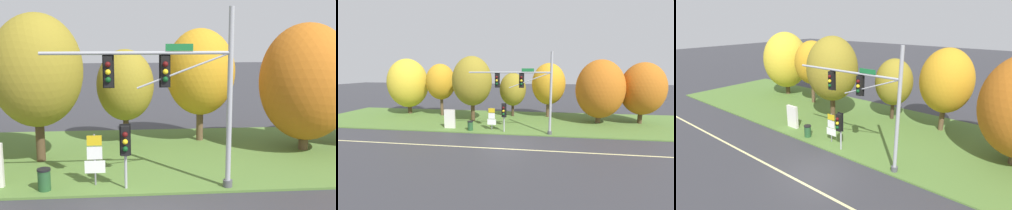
# 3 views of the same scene
# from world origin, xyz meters

# --- Properties ---
(grass_verge) EXTENTS (48.00, 11.50, 0.10)m
(grass_verge) POSITION_xyz_m (0.00, 8.25, 0.05)
(grass_verge) COLOR #517533
(grass_verge) RESTS_ON ground
(traffic_signal_mast) EXTENTS (7.77, 0.49, 7.48)m
(traffic_signal_mast) POSITION_xyz_m (1.71, 2.98, 4.45)
(traffic_signal_mast) COLOR #9EA0A5
(traffic_signal_mast) RESTS_ON grass_verge
(pedestrian_signal_near_kerb) EXTENTS (0.46, 0.55, 2.77)m
(pedestrian_signal_near_kerb) POSITION_xyz_m (-0.51, 3.01, 2.06)
(pedestrian_signal_near_kerb) COLOR #9EA0A5
(pedestrian_signal_near_kerb) RESTS_ON grass_verge
(route_sign_post) EXTENTS (0.87, 0.08, 2.23)m
(route_sign_post) POSITION_xyz_m (-1.82, 3.68, 1.33)
(route_sign_post) COLOR slate
(route_sign_post) RESTS_ON grass_verge
(tree_behind_signpost) EXTENTS (4.51, 4.51, 7.44)m
(tree_behind_signpost) POSITION_xyz_m (-4.86, 7.46, 4.70)
(tree_behind_signpost) COLOR #4C3823
(tree_behind_signpost) RESTS_ON grass_verge
(tree_mid_verge) EXTENTS (3.35, 3.35, 5.53)m
(tree_mid_verge) POSITION_xyz_m (-0.57, 10.83, 3.52)
(tree_mid_verge) COLOR #423021
(tree_mid_verge) RESTS_ON grass_verge
(tree_tall_centre) EXTENTS (4.11, 4.11, 6.73)m
(tree_tall_centre) POSITION_xyz_m (3.88, 10.96, 4.24)
(tree_tall_centre) COLOR brown
(tree_tall_centre) RESTS_ON grass_verge
(tree_right_far) EXTENTS (5.13, 5.13, 7.01)m
(tree_right_far) POSITION_xyz_m (9.33, 8.36, 3.89)
(tree_right_far) COLOR brown
(tree_right_far) RESTS_ON grass_verge
(trash_bin) EXTENTS (0.56, 0.56, 0.93)m
(trash_bin) POSITION_xyz_m (-3.87, 3.24, 0.57)
(trash_bin) COLOR #234C28
(trash_bin) RESTS_ON grass_verge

